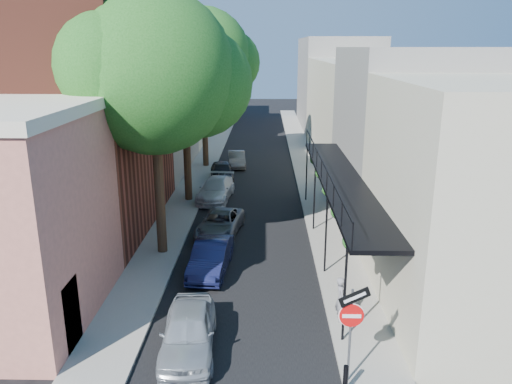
{
  "coord_description": "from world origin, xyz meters",
  "views": [
    {
      "loc": [
        0.83,
        -10.87,
        9.01
      ],
      "look_at": [
        0.43,
        10.42,
        2.8
      ],
      "focal_mm": 35.0,
      "sensor_mm": 36.0,
      "label": 1
    }
  ],
  "objects_px": {
    "parked_car_e": "(222,172)",
    "parked_car_f": "(237,159)",
    "sign_post": "(352,319)",
    "oak_mid": "(192,82)",
    "oak_near": "(165,75)",
    "parked_car_d": "(216,189)",
    "parked_car_b": "(211,257)",
    "parked_car_c": "(220,223)",
    "pedestrian": "(341,299)",
    "oak_far": "(209,57)",
    "bollard": "(345,379)",
    "parked_car_a": "(188,331)"
  },
  "relations": [
    {
      "from": "parked_car_d",
      "to": "parked_car_f",
      "type": "height_order",
      "value": "parked_car_d"
    },
    {
      "from": "sign_post",
      "to": "pedestrian",
      "type": "relative_size",
      "value": 1.91
    },
    {
      "from": "oak_far",
      "to": "pedestrian",
      "type": "bearing_deg",
      "value": -73.69
    },
    {
      "from": "sign_post",
      "to": "oak_mid",
      "type": "height_order",
      "value": "oak_mid"
    },
    {
      "from": "oak_mid",
      "to": "parked_car_a",
      "type": "bearing_deg",
      "value": -82.99
    },
    {
      "from": "parked_car_b",
      "to": "parked_car_a",
      "type": "bearing_deg",
      "value": -86.46
    },
    {
      "from": "sign_post",
      "to": "oak_far",
      "type": "bearing_deg",
      "value": 103.91
    },
    {
      "from": "oak_mid",
      "to": "parked_car_d",
      "type": "xyz_separation_m",
      "value": [
        1.25,
        0.09,
        -6.4
      ]
    },
    {
      "from": "bollard",
      "to": "oak_near",
      "type": "distance_m",
      "value": 13.78
    },
    {
      "from": "oak_mid",
      "to": "parked_car_c",
      "type": "distance_m",
      "value": 8.92
    },
    {
      "from": "oak_mid",
      "to": "parked_car_e",
      "type": "height_order",
      "value": "oak_mid"
    },
    {
      "from": "oak_near",
      "to": "oak_far",
      "type": "bearing_deg",
      "value": 89.96
    },
    {
      "from": "bollard",
      "to": "parked_car_f",
      "type": "bearing_deg",
      "value": 99.39
    },
    {
      "from": "sign_post",
      "to": "oak_mid",
      "type": "xyz_separation_m",
      "value": [
        -6.58,
        17.26,
        5.02
      ]
    },
    {
      "from": "parked_car_a",
      "to": "parked_car_e",
      "type": "height_order",
      "value": "parked_car_a"
    },
    {
      "from": "bollard",
      "to": "parked_car_d",
      "type": "bearing_deg",
      "value": 106.19
    },
    {
      "from": "oak_mid",
      "to": "parked_car_c",
      "type": "xyz_separation_m",
      "value": [
        2.02,
        -5.78,
        -6.48
      ]
    },
    {
      "from": "oak_near",
      "to": "bollard",
      "type": "bearing_deg",
      "value": -56.88
    },
    {
      "from": "bollard",
      "to": "parked_car_e",
      "type": "relative_size",
      "value": 0.21
    },
    {
      "from": "parked_car_a",
      "to": "pedestrian",
      "type": "height_order",
      "value": "pedestrian"
    },
    {
      "from": "bollard",
      "to": "parked_car_b",
      "type": "bearing_deg",
      "value": 120.02
    },
    {
      "from": "parked_car_e",
      "to": "parked_car_d",
      "type": "bearing_deg",
      "value": -96.72
    },
    {
      "from": "parked_car_d",
      "to": "sign_post",
      "type": "bearing_deg",
      "value": -67.0
    },
    {
      "from": "oak_far",
      "to": "parked_car_e",
      "type": "relative_size",
      "value": 3.07
    },
    {
      "from": "parked_car_c",
      "to": "parked_car_d",
      "type": "xyz_separation_m",
      "value": [
        -0.77,
        5.87,
        0.08
      ]
    },
    {
      "from": "parked_car_c",
      "to": "oak_mid",
      "type": "bearing_deg",
      "value": 117.17
    },
    {
      "from": "parked_car_b",
      "to": "parked_car_f",
      "type": "bearing_deg",
      "value": 94.38
    },
    {
      "from": "parked_car_a",
      "to": "parked_car_e",
      "type": "distance_m",
      "value": 20.34
    },
    {
      "from": "parked_car_b",
      "to": "parked_car_f",
      "type": "xyz_separation_m",
      "value": [
        0.0,
        18.99,
        -0.06
      ]
    },
    {
      "from": "parked_car_e",
      "to": "pedestrian",
      "type": "xyz_separation_m",
      "value": [
        5.58,
        -18.61,
        0.24
      ]
    },
    {
      "from": "oak_mid",
      "to": "parked_car_a",
      "type": "xyz_separation_m",
      "value": [
        1.94,
        -15.75,
        -6.37
      ]
    },
    {
      "from": "sign_post",
      "to": "parked_car_b",
      "type": "relative_size",
      "value": 0.76
    },
    {
      "from": "sign_post",
      "to": "oak_far",
      "type": "relative_size",
      "value": 0.25
    },
    {
      "from": "sign_post",
      "to": "oak_mid",
      "type": "relative_size",
      "value": 0.29
    },
    {
      "from": "oak_near",
      "to": "parked_car_f",
      "type": "height_order",
      "value": "oak_near"
    },
    {
      "from": "oak_near",
      "to": "parked_car_b",
      "type": "height_order",
      "value": "oak_near"
    },
    {
      "from": "oak_near",
      "to": "parked_car_c",
      "type": "relative_size",
      "value": 2.77
    },
    {
      "from": "sign_post",
      "to": "parked_car_c",
      "type": "height_order",
      "value": "sign_post"
    },
    {
      "from": "sign_post",
      "to": "parked_car_f",
      "type": "bearing_deg",
      "value": 99.89
    },
    {
      "from": "oak_near",
      "to": "oak_far",
      "type": "distance_m",
      "value": 17.01
    },
    {
      "from": "oak_mid",
      "to": "bollard",
      "type": "bearing_deg",
      "value": -70.1
    },
    {
      "from": "bollard",
      "to": "oak_far",
      "type": "bearing_deg",
      "value": 103.35
    },
    {
      "from": "oak_far",
      "to": "pedestrian",
      "type": "height_order",
      "value": "oak_far"
    },
    {
      "from": "bollard",
      "to": "oak_mid",
      "type": "height_order",
      "value": "oak_mid"
    },
    {
      "from": "oak_mid",
      "to": "parked_car_b",
      "type": "distance_m",
      "value": 12.14
    },
    {
      "from": "oak_near",
      "to": "parked_car_a",
      "type": "bearing_deg",
      "value": -76.39
    },
    {
      "from": "oak_near",
      "to": "oak_mid",
      "type": "height_order",
      "value": "oak_near"
    },
    {
      "from": "bollard",
      "to": "oak_near",
      "type": "bearing_deg",
      "value": 123.12
    },
    {
      "from": "parked_car_e",
      "to": "pedestrian",
      "type": "height_order",
      "value": "pedestrian"
    },
    {
      "from": "parked_car_e",
      "to": "parked_car_f",
      "type": "bearing_deg",
      "value": 72.81
    }
  ]
}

